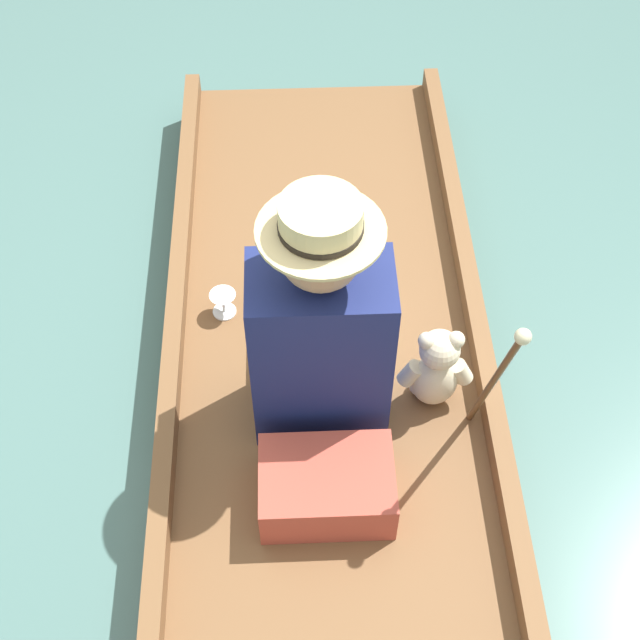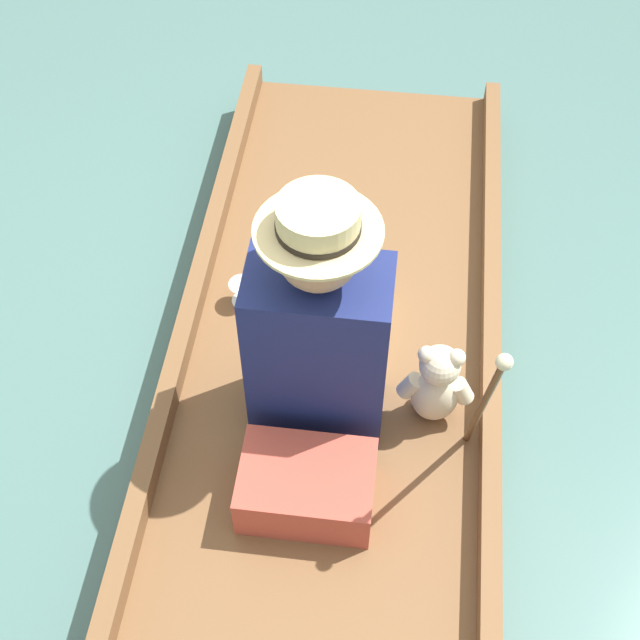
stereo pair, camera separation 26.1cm
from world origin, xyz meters
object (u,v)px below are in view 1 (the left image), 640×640
Objects in this scene: teddy_bear at (436,369)px; wine_glass at (223,300)px; walking_cane at (498,374)px; seated_person at (320,329)px.

wine_glass is (-0.69, 0.39, -0.10)m from teddy_bear.
teddy_bear is at bearing 117.52° from walking_cane.
seated_person reaches higher than teddy_bear.
seated_person is 0.42m from teddy_bear.
teddy_bear is at bearing -5.51° from seated_person.
walking_cane reaches higher than wine_glass.
seated_person reaches higher than wine_glass.
wine_glass is at bearing 150.45° from teddy_bear.
seated_person is at bearing 153.13° from walking_cane.
wine_glass is at bearing 129.33° from seated_person.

